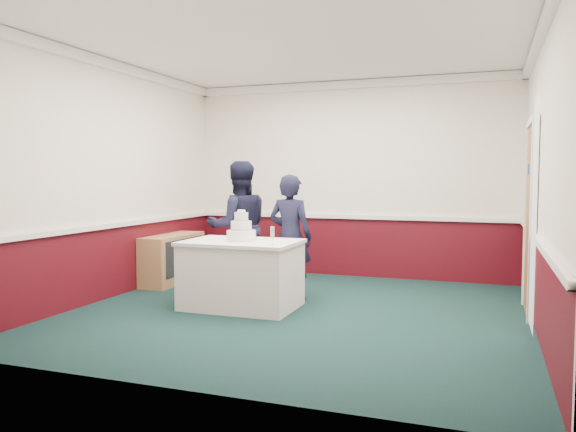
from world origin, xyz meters
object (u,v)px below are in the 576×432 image
(person_man, at_px, (239,227))
(wedding_cake, at_px, (241,231))
(cake_knife, at_px, (232,242))
(person_woman, at_px, (290,237))
(cake_table, at_px, (242,274))
(champagne_flute, at_px, (272,233))
(sideboard, at_px, (173,259))

(person_man, bearing_deg, wedding_cake, 82.38)
(cake_knife, xyz_separation_m, person_woman, (0.42, 0.83, -0.01))
(wedding_cake, distance_m, cake_knife, 0.23)
(cake_table, bearing_deg, cake_knife, -98.53)
(cake_table, distance_m, person_man, 1.00)
(champagne_flute, distance_m, person_woman, 0.92)
(cake_knife, height_order, person_man, person_man)
(cake_table, height_order, champagne_flute, champagne_flute)
(person_woman, bearing_deg, wedding_cake, 64.86)
(champagne_flute, relative_size, person_man, 0.12)
(cake_knife, distance_m, champagne_flute, 0.55)
(sideboard, xyz_separation_m, person_man, (1.19, -0.28, 0.52))
(cake_knife, xyz_separation_m, person_man, (-0.36, 0.99, 0.08))
(sideboard, distance_m, wedding_cake, 1.99)
(cake_knife, height_order, person_woman, person_woman)
(sideboard, distance_m, champagne_flute, 2.55)
(wedding_cake, relative_size, person_man, 0.21)
(sideboard, height_order, champagne_flute, champagne_flute)
(wedding_cake, xyz_separation_m, person_woman, (0.39, 0.63, -0.12))
(sideboard, xyz_separation_m, person_woman, (1.97, -0.45, 0.43))
(person_man, xyz_separation_m, person_woman, (0.78, -0.17, -0.09))
(cake_table, xyz_separation_m, champagne_flute, (0.50, -0.28, 0.53))
(sideboard, relative_size, person_woman, 0.76)
(cake_table, distance_m, person_woman, 0.83)
(champagne_flute, bearing_deg, person_man, 129.86)
(champagne_flute, xyz_separation_m, person_woman, (-0.11, 0.91, -0.14))
(cake_knife, distance_m, person_woman, 0.93)
(person_man, bearing_deg, cake_table, 82.37)
(wedding_cake, distance_m, person_woman, 0.74)
(sideboard, xyz_separation_m, cake_knife, (1.55, -1.27, 0.44))
(wedding_cake, distance_m, champagne_flute, 0.57)
(sideboard, bearing_deg, cake_table, -34.17)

